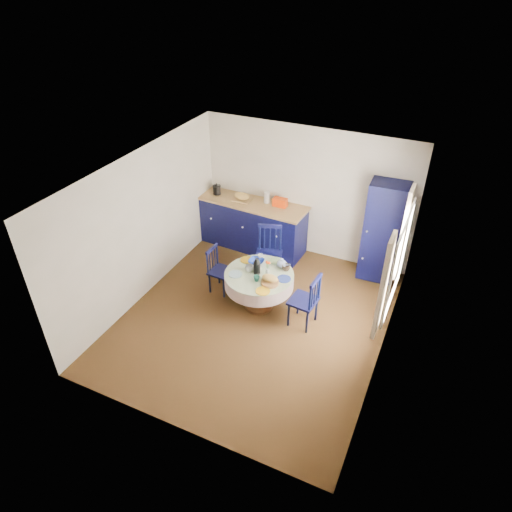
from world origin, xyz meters
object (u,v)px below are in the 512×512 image
Objects in this scene: mug_d at (260,257)px; cobalt_bowl at (256,262)px; mug_c at (286,268)px; chair_far at (269,254)px; mug_a at (249,268)px; chair_left at (219,270)px; pantry_cabinet at (383,232)px; dining_table at (260,280)px; kitchen_counter at (251,224)px; mug_b at (257,279)px; chair_right at (306,300)px.

mug_d is 0.14m from cobalt_bowl.
cobalt_bowl is at bearing -178.38° from mug_c.
chair_far is 7.54× the size of mug_a.
pantry_cabinet is at bearing -53.59° from chair_left.
chair_left is at bearing -149.00° from pantry_cabinet.
dining_table is 1.09× the size of chair_far.
mug_c is at bearing -43.73° from kitchen_counter.
cobalt_bowl is at bearing -142.55° from pantry_cabinet.
kitchen_counter is 1.84m from mug_a.
dining_table is at bearing 99.04° from mug_b.
mug_d is (-0.51, 0.12, -0.01)m from mug_c.
chair_right is 3.74× the size of cobalt_bowl.
mug_a is at bearing 139.07° from mug_b.
kitchen_counter reaches higher than mug_c.
kitchen_counter is at bearing 7.68° from chair_left.
chair_left is (0.12, -1.53, -0.08)m from kitchen_counter.
chair_far is at bearing -39.71° from chair_left.
mug_c is at bearing 38.02° from dining_table.
mug_c is at bearing -13.54° from mug_d.
cobalt_bowl is (-1.74, -1.44, -0.22)m from pantry_cabinet.
mug_a is 1.04× the size of mug_c.
chair_right is at bearing -5.80° from dining_table.
kitchen_counter is 2.10m from mug_b.
chair_far is 10.56× the size of mug_b.
kitchen_counter is 1.53m from chair_left.
dining_table is at bearing -66.96° from mug_d.
mug_b is at bearing -124.67° from mug_c.
pantry_cabinet reaches higher than chair_left.
mug_a is 0.29m from mug_b.
mug_d is at bearing -54.92° from kitchen_counter.
kitchen_counter is 2.40× the size of chair_right.
dining_table is at bearing -95.82° from chair_left.
kitchen_counter is 1.91m from dining_table.
mug_b is at bearing -80.96° from dining_table.
chair_right is at bearing -41.16° from kitchen_counter.
mug_b is at bearing -131.40° from pantry_cabinet.
kitchen_counter is 1.50m from mug_d.
mug_c is at bearing -120.50° from chair_right.
dining_table reaches higher than chair_right.
pantry_cabinet is at bearing 8.66° from chair_far.
cobalt_bowl is (0.01, -0.56, 0.18)m from chair_far.
kitchen_counter is at bearing -128.76° from chair_right.
chair_left is 0.77m from mug_d.
chair_left is at bearing -169.44° from cobalt_bowl.
chair_right is (-0.75, -1.78, -0.44)m from pantry_cabinet.
chair_right reaches higher than chair_left.
chair_right is at bearing -94.22° from chair_left.
mug_b is 0.39× the size of cobalt_bowl.
mug_a is 0.25m from cobalt_bowl.
mug_b is at bearing -95.44° from chair_far.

